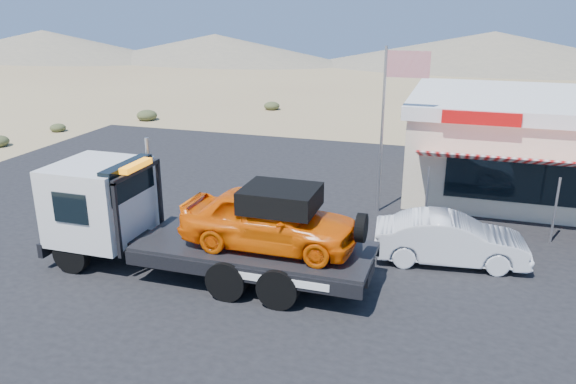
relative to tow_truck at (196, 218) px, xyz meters
The scene contains 8 objects.
ground 2.72m from the tow_truck, 105.55° to the left, with size 120.00×120.00×0.00m, color #957954.
asphalt_lot 5.52m from the tow_truck, 74.26° to the left, with size 32.00×24.00×0.02m, color black.
tow_truck is the anchor object (origin of this frame).
white_sedan 7.47m from the tow_truck, 22.68° to the left, with size 1.55×4.44×1.46m, color silver.
jerky_store 14.85m from the tow_truck, 48.03° to the left, with size 10.40×9.97×3.90m.
flagpole 8.15m from the tow_truck, 56.40° to the left, with size 1.55×0.10×6.00m.
desert_scrub 19.18m from the tow_truck, 139.01° to the left, with size 28.40×34.74×0.72m.
distant_hills 58.13m from the tow_truck, 100.25° to the left, with size 126.00×48.00×4.20m.
Camera 1 is at (7.45, -15.22, 7.40)m, focal length 35.00 mm.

